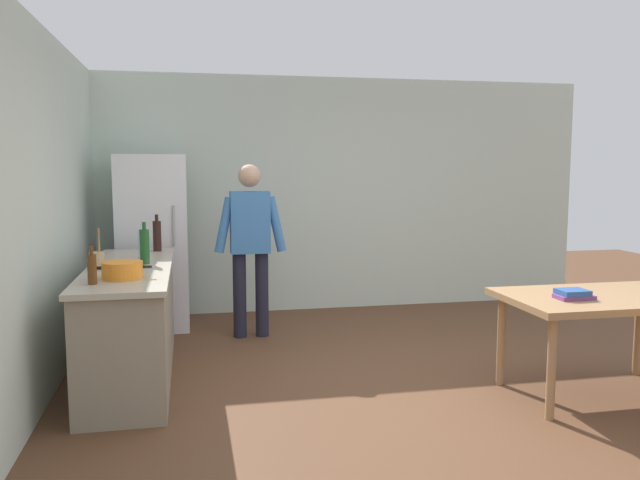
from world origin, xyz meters
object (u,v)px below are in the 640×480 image
person (250,239)px  dining_table (601,305)px  bottle_wine_dark (157,235)px  book_stack (573,294)px  bottle_beer_brown (92,269)px  utensil_jar (97,260)px  bottle_water_clear (142,244)px  refrigerator (153,242)px  cooking_pot (122,270)px  bottle_wine_green (145,246)px

person → dining_table: bearing=-42.4°
bottle_wine_dark → book_stack: bearing=-35.2°
bottle_beer_brown → book_stack: 3.32m
dining_table → utensil_jar: utensil_jar is taller
bottle_water_clear → refrigerator: bearing=88.8°
book_stack → person: bearing=132.8°
person → bottle_wine_dark: 0.89m
refrigerator → utensil_jar: 1.78m
bottle_beer_brown → bottle_water_clear: (0.25, 1.18, 0.02)m
cooking_pot → bottle_water_clear: 1.00m
bottle_wine_dark → bottle_wine_green: size_ratio=1.00×
refrigerator → person: 1.10m
bottle_beer_brown → bottle_wine_green: size_ratio=0.76×
cooking_pot → bottle_wine_green: bearing=80.7°
dining_table → bottle_wine_green: bottle_wine_green is taller
person → utensil_jar: size_ratio=5.31×
cooking_pot → bottle_water_clear: bottle_water_clear is taller
refrigerator → dining_table: 4.27m
bottle_wine_dark → book_stack: (2.94, -2.07, -0.26)m
person → dining_table: size_ratio=1.21×
bottle_water_clear → book_stack: (3.04, -1.61, -0.24)m
refrigerator → bottle_wine_green: size_ratio=5.29×
cooking_pot → bottle_wine_dark: (0.17, 1.45, 0.09)m
book_stack → cooking_pot: bearing=168.8°
dining_table → bottle_beer_brown: size_ratio=5.38×
cooking_pot → bottle_beer_brown: 0.26m
refrigerator → cooking_pot: 2.17m
refrigerator → utensil_jar: size_ratio=5.62×
dining_table → bottle_water_clear: (-3.33, 1.53, 0.35)m
utensil_jar → bottle_water_clear: 0.65m
refrigerator → cooking_pot: refrigerator is taller
bottle_wine_dark → bottle_beer_brown: bearing=-102.0°
bottle_wine_dark → book_stack: 3.61m
utensil_jar → book_stack: bearing=-17.1°
cooking_pot → book_stack: size_ratio=1.56×
person → book_stack: (2.07, -2.23, -0.20)m
bottle_beer_brown → cooking_pot: bearing=46.4°
refrigerator → book_stack: (3.02, -2.78, -0.12)m
dining_table → bottle_water_clear: bottle_water_clear is taller
dining_table → bottle_wine_green: size_ratio=4.12×
dining_table → bottle_wine_dark: bottle_wine_dark is taller
utensil_jar → bottle_beer_brown: size_ratio=1.23×
person → book_stack: bearing=-47.2°
bottle_beer_brown → utensil_jar: bearing=94.6°
person → dining_table: (2.35, -2.15, -0.31)m
utensil_jar → bottle_wine_dark: size_ratio=0.94×
refrigerator → person: (0.95, -0.55, 0.08)m
person → bottle_beer_brown: size_ratio=6.54×
cooking_pot → utensil_jar: (-0.22, 0.41, 0.02)m
utensil_jar → bottle_water_clear: bearing=63.2°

